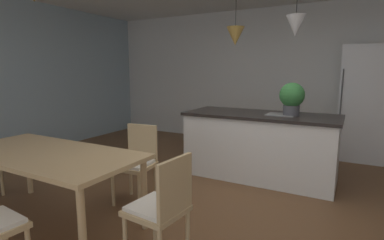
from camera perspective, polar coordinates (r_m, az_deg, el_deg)
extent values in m
cube|color=brown|center=(3.36, 7.09, -17.16)|extent=(10.00, 8.40, 0.04)
cube|color=silver|center=(6.17, 18.69, 7.68)|extent=(10.00, 0.12, 2.70)
cube|color=tan|center=(3.17, -26.17, -5.82)|extent=(1.91, 0.89, 0.04)
cylinder|color=tan|center=(4.16, -28.77, -7.56)|extent=(0.06, 0.06, 0.70)
cylinder|color=tan|center=(2.90, -9.12, -13.62)|extent=(0.06, 0.06, 0.70)
cylinder|color=tan|center=(2.43, -20.25, -18.91)|extent=(0.06, 0.06, 0.70)
cylinder|color=tan|center=(2.84, -32.04, -18.82)|extent=(0.04, 0.04, 0.41)
cube|color=tan|center=(3.43, -10.98, -8.61)|extent=(0.44, 0.44, 0.04)
cube|color=white|center=(3.42, -11.00, -8.05)|extent=(0.39, 0.39, 0.03)
cube|color=tan|center=(3.51, -9.45, -4.24)|extent=(0.38, 0.07, 0.42)
cylinder|color=tan|center=(3.29, -10.03, -13.58)|extent=(0.04, 0.04, 0.41)
cylinder|color=tan|center=(3.47, -14.86, -12.47)|extent=(0.04, 0.04, 0.41)
cylinder|color=tan|center=(3.55, -6.98, -11.70)|extent=(0.04, 0.04, 0.41)
cylinder|color=tan|center=(3.73, -11.59, -10.81)|extent=(0.04, 0.04, 0.41)
cube|color=tan|center=(2.38, -6.78, -16.76)|extent=(0.44, 0.44, 0.04)
cube|color=white|center=(2.37, -6.80, -16.00)|extent=(0.39, 0.39, 0.03)
cube|color=tan|center=(2.19, -3.23, -12.60)|extent=(0.06, 0.38, 0.42)
cylinder|color=tan|center=(2.70, -7.10, -18.83)|extent=(0.04, 0.04, 0.41)
cylinder|color=tan|center=(2.52, -0.82, -21.01)|extent=(0.04, 0.04, 0.41)
cylinder|color=tan|center=(4.28, -32.58, -9.46)|extent=(0.04, 0.04, 0.41)
cube|color=white|center=(4.28, 12.80, -4.90)|extent=(1.98, 0.81, 0.88)
cube|color=black|center=(4.20, 13.01, 0.93)|extent=(2.04, 0.87, 0.04)
cube|color=gray|center=(4.13, 16.63, 1.00)|extent=(0.36, 0.30, 0.01)
cube|color=silver|center=(5.70, 29.86, 2.74)|extent=(0.71, 0.64, 1.89)
cylinder|color=#4C4C4C|center=(5.36, 26.55, 2.66)|extent=(0.02, 0.02, 1.13)
cylinder|color=black|center=(4.37, 8.42, 21.27)|extent=(0.01, 0.01, 0.62)
cone|color=olive|center=(4.30, 8.28, 15.57)|extent=(0.25, 0.25, 0.25)
cone|color=#B7B7B7|center=(4.10, 19.20, 16.62)|extent=(0.24, 0.24, 0.26)
cylinder|color=#4C4C51|center=(4.10, 18.42, 1.73)|extent=(0.21, 0.21, 0.14)
sphere|color=#387F3D|center=(4.08, 18.56, 4.56)|extent=(0.32, 0.32, 0.32)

